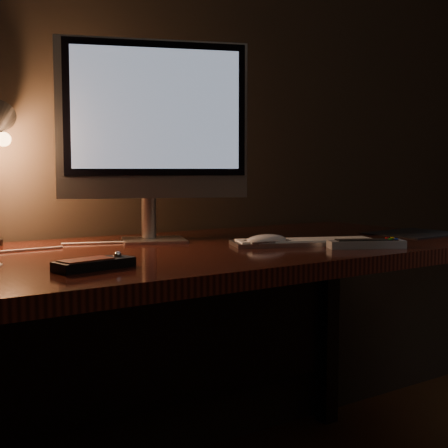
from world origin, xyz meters
TOP-DOWN VIEW (x-y plane):
  - desk at (0.00, 1.93)m, footprint 1.60×0.75m
  - monitor at (-0.06, 2.02)m, footprint 0.49×0.22m
  - keyboard at (0.24, 1.74)m, footprint 0.40×0.25m
  - mousepad at (0.70, 1.76)m, footprint 0.28×0.23m
  - mouse at (0.13, 1.77)m, footprint 0.12×0.08m
  - media_remote at (-0.38, 1.67)m, footprint 0.17×0.09m
  - tv_remote at (0.31, 1.59)m, footprint 0.19×0.13m
  - cable at (-0.32, 2.02)m, footprint 0.62×0.11m

SIDE VIEW (x-z plane):
  - desk at x=0.00m, z-range 0.25..1.00m
  - mousepad at x=0.70m, z-range 0.75..0.75m
  - cable at x=-0.32m, z-range 0.75..0.76m
  - keyboard at x=0.24m, z-range 0.75..0.76m
  - mouse at x=0.13m, z-range 0.75..0.77m
  - tv_remote at x=0.31m, z-range 0.75..0.77m
  - media_remote at x=-0.38m, z-range 0.75..0.78m
  - monitor at x=-0.06m, z-range 0.80..1.34m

